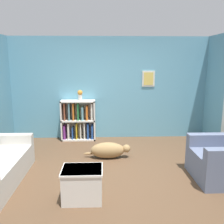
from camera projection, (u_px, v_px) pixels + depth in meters
name	position (u px, v px, depth m)	size (l,w,h in m)	color
ground_plane	(113.00, 173.00, 4.51)	(14.00, 14.00, 0.00)	brown
wall_back	(110.00, 88.00, 6.45)	(5.60, 0.13, 2.60)	#609EB7
bookshelf	(79.00, 121.00, 6.38)	(0.86, 0.32, 1.02)	silver
coffee_table	(82.00, 183.00, 3.61)	(0.59, 0.46, 0.48)	silver
dog	(109.00, 150.00, 5.20)	(0.98, 0.30, 0.33)	#9E7A4C
vase	(80.00, 95.00, 6.23)	(0.13, 0.13, 0.26)	silver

